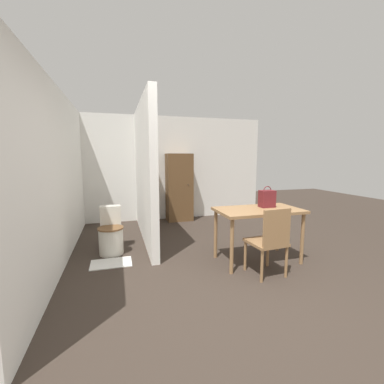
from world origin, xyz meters
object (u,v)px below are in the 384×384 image
object	(u,v)px
dining_table	(258,215)
wooden_chair	(270,240)
wooden_cabinet	(179,187)
handbag	(267,199)
toilet	(111,234)

from	to	relation	value
dining_table	wooden_chair	world-z (taller)	wooden_chair
dining_table	wooden_chair	distance (m)	0.54
dining_table	wooden_chair	bearing A→B (deg)	-103.71
dining_table	wooden_cabinet	world-z (taller)	wooden_cabinet
wooden_chair	handbag	xyz separation A→B (m)	(0.31, 0.57, 0.42)
toilet	wooden_chair	bearing A→B (deg)	-36.28
wooden_chair	handbag	bearing A→B (deg)	57.11
dining_table	handbag	bearing A→B (deg)	24.66
wooden_chair	handbag	world-z (taller)	handbag
dining_table	wooden_chair	size ratio (longest dim) A/B	1.34
toilet	handbag	world-z (taller)	handbag
toilet	wooden_cabinet	bearing A→B (deg)	49.02
wooden_cabinet	dining_table	bearing A→B (deg)	-79.23
wooden_chair	wooden_cabinet	xyz separation A→B (m)	(-0.40, 3.23, 0.32)
dining_table	wooden_cabinet	bearing A→B (deg)	100.77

